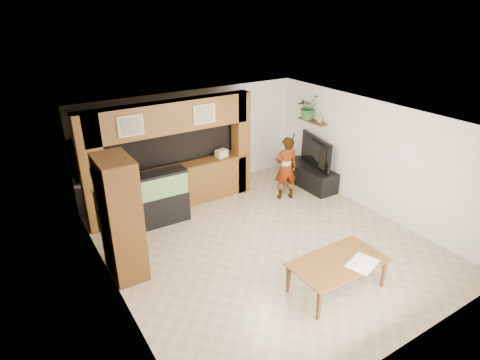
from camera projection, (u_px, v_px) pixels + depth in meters
floor at (265, 244)px, 8.29m from camera, size 6.50×6.50×0.00m
ceiling at (269, 122)px, 7.21m from camera, size 6.50×6.50×0.00m
wall_back at (193, 141)px, 10.25m from camera, size 6.00×0.00×6.00m
wall_left at (112, 231)px, 6.29m from camera, size 0.00×6.50×6.50m
wall_right at (373, 157)px, 9.21m from camera, size 0.00×6.50×6.50m
partition at (168, 155)px, 9.31m from camera, size 4.20×0.99×2.60m
wall_clock at (93, 174)px, 6.83m from camera, size 0.05×0.25×0.25m
wall_shelf at (312, 121)px, 10.47m from camera, size 0.25×0.90×0.04m
pantry_cabinet at (120, 218)px, 6.98m from camera, size 0.57×0.92×2.26m
trash_can at (123, 253)px, 7.46m from camera, size 0.33×0.33×0.61m
aquarium at (163, 198)px, 8.85m from camera, size 1.11×0.42×1.23m
tv_stand at (309, 176)px, 10.77m from camera, size 0.60×1.64×0.55m
television at (311, 152)px, 10.49m from camera, size 0.49×1.42×0.81m
photo_frame at (319, 119)px, 10.23m from camera, size 0.04×0.15×0.20m
potted_plant at (308, 107)px, 10.45m from camera, size 0.73×0.69×0.64m
person at (286, 168)px, 9.87m from camera, size 0.68×0.55×1.61m
microphone at (294, 136)px, 9.42m from camera, size 0.04×0.10×0.17m
dining_table at (338, 276)px, 6.85m from camera, size 1.66×0.93×0.58m
newspaper_a at (362, 263)px, 6.69m from camera, size 0.63×0.53×0.01m
counter_box at (221, 154)px, 9.89m from camera, size 0.31×0.24×0.19m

